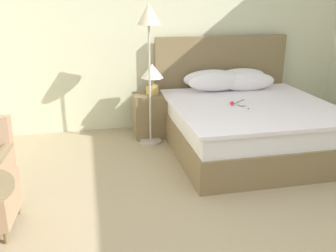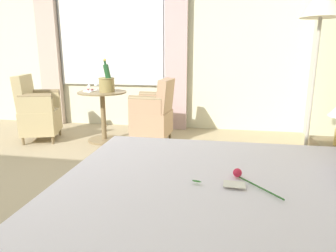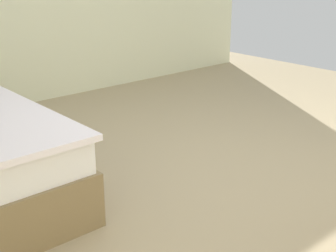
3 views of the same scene
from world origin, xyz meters
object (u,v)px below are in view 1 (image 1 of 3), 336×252
(bedside_lamp, at_px, (152,74))
(floor_lamp_brass, at_px, (149,31))
(nightstand, at_px, (153,115))
(bed, at_px, (245,120))

(bedside_lamp, height_order, floor_lamp_brass, floor_lamp_brass)
(nightstand, distance_m, floor_lamp_brass, 1.18)
(bed, bearing_deg, floor_lamp_brass, 161.04)
(nightstand, height_order, floor_lamp_brass, floor_lamp_brass)
(bed, height_order, bedside_lamp, bed)
(floor_lamp_brass, bearing_deg, nightstand, 73.39)
(bed, height_order, nightstand, bed)
(bedside_lamp, xyz_separation_m, floor_lamp_brass, (-0.08, -0.26, 0.58))
(nightstand, relative_size, floor_lamp_brass, 0.34)
(bed, distance_m, nightstand, 1.26)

